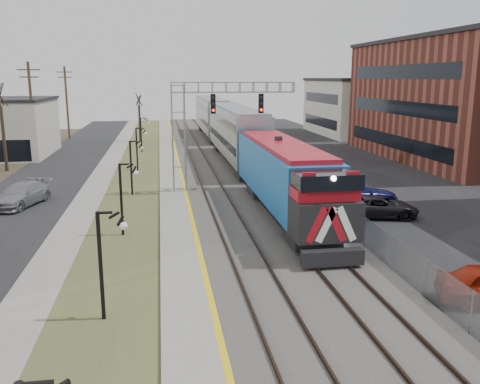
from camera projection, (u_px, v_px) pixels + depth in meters
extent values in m
cube|color=black|center=(46.00, 179.00, 42.94)|extent=(7.00, 120.00, 0.04)
cube|color=gray|center=(101.00, 178.00, 43.61)|extent=(2.00, 120.00, 0.08)
cube|color=#48522B|center=(136.00, 177.00, 44.07)|extent=(4.00, 120.00, 0.06)
cube|color=gray|center=(171.00, 175.00, 44.50)|extent=(2.00, 120.00, 0.24)
cube|color=#595651|center=(228.00, 173.00, 45.26)|extent=(8.00, 120.00, 0.20)
cube|color=black|center=(356.00, 171.00, 47.08)|extent=(16.00, 120.00, 0.04)
cube|color=gold|center=(181.00, 173.00, 44.60)|extent=(0.24, 120.00, 0.01)
cube|color=#2D2119|center=(197.00, 172.00, 44.80)|extent=(0.08, 120.00, 0.15)
cube|color=#2D2119|center=(214.00, 172.00, 45.03)|extent=(0.08, 120.00, 0.15)
cube|color=#2D2119|center=(236.00, 171.00, 45.33)|extent=(0.08, 120.00, 0.15)
cube|color=#2D2119|center=(252.00, 171.00, 45.56)|extent=(0.08, 120.00, 0.15)
cube|color=#1560AC|center=(286.00, 180.00, 30.31)|extent=(3.00, 17.00, 4.25)
cube|color=black|center=(332.00, 258.00, 22.31)|extent=(2.80, 0.50, 0.70)
cube|color=#9C9EA6|center=(236.00, 134.00, 49.76)|extent=(3.00, 22.00, 5.33)
cube|color=#9C9EA6|center=(212.00, 117.00, 71.73)|extent=(3.00, 22.00, 5.33)
cube|color=gray|center=(179.00, 140.00, 36.97)|extent=(1.00, 1.00, 8.00)
cube|color=gray|center=(233.00, 87.00, 36.75)|extent=(9.00, 0.80, 0.80)
cube|color=black|center=(213.00, 104.00, 36.35)|extent=(0.35, 0.25, 1.40)
cube|color=black|center=(261.00, 103.00, 36.87)|extent=(0.35, 0.25, 1.40)
cylinder|color=black|center=(101.00, 267.00, 17.61)|extent=(0.14, 0.14, 4.00)
cylinder|color=black|center=(121.00, 200.00, 27.25)|extent=(0.14, 0.14, 4.00)
cylinder|color=black|center=(131.00, 168.00, 36.89)|extent=(0.14, 0.14, 4.00)
cylinder|color=black|center=(137.00, 150.00, 46.53)|extent=(0.14, 0.14, 4.00)
cylinder|color=black|center=(141.00, 135.00, 58.09)|extent=(0.14, 0.14, 4.00)
cylinder|color=#4C3823|center=(32.00, 113.00, 51.03)|extent=(0.28, 0.28, 10.00)
cylinder|color=#4C3823|center=(67.00, 103.00, 70.31)|extent=(0.28, 0.28, 10.00)
cube|color=gray|center=(274.00, 164.00, 45.74)|extent=(0.04, 120.00, 1.60)
cube|color=brown|center=(469.00, 102.00, 52.70)|extent=(16.00, 26.00, 12.00)
cube|color=#BAB2A3|center=(371.00, 108.00, 77.23)|extent=(16.00, 18.00, 8.00)
cylinder|color=#382D23|center=(4.00, 139.00, 46.43)|extent=(0.30, 0.30, 5.95)
cylinder|color=#382D23|center=(140.00, 124.00, 67.56)|extent=(0.30, 0.30, 4.90)
imported|color=black|center=(380.00, 208.00, 31.12)|extent=(5.00, 3.02, 1.30)
imported|color=navy|center=(357.00, 195.00, 33.87)|extent=(5.60, 2.42, 1.61)
imported|color=gray|center=(319.00, 172.00, 42.61)|extent=(4.31, 1.84, 1.45)
imported|color=#0C3C18|center=(330.00, 171.00, 43.29)|extent=(4.44, 2.37, 1.39)
imported|color=gray|center=(21.00, 195.00, 33.98)|extent=(3.63, 5.56, 1.50)
imported|color=slate|center=(292.00, 149.00, 55.48)|extent=(5.81, 3.55, 1.57)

